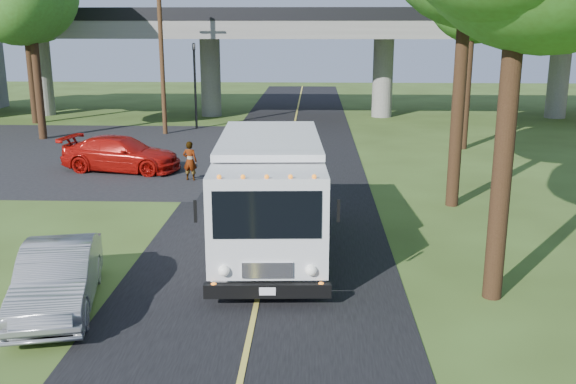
# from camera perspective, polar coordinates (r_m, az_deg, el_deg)

# --- Properties ---
(ground) EXTENTS (120.00, 120.00, 0.00)m
(ground) POSITION_cam_1_polar(r_m,az_deg,el_deg) (14.61, -2.94, -10.52)
(ground) COLOR #35491A
(ground) RESTS_ON ground
(road) EXTENTS (7.00, 90.00, 0.02)m
(road) POSITION_cam_1_polar(r_m,az_deg,el_deg) (24.02, -0.78, -0.35)
(road) COLOR black
(road) RESTS_ON ground
(parking_lot) EXTENTS (16.00, 18.00, 0.01)m
(parking_lot) POSITION_cam_1_polar(r_m,az_deg,el_deg) (34.07, -18.85, 3.31)
(parking_lot) COLOR black
(parking_lot) RESTS_ON ground
(lane_line) EXTENTS (0.12, 90.00, 0.01)m
(lane_line) POSITION_cam_1_polar(r_m,az_deg,el_deg) (24.02, -0.78, -0.31)
(lane_line) COLOR gold
(lane_line) RESTS_ON road
(overpass) EXTENTS (54.00, 10.00, 7.30)m
(overpass) POSITION_cam_1_polar(r_m,az_deg,el_deg) (45.22, 0.74, 12.48)
(overpass) COLOR slate
(overpass) RESTS_ON ground
(traffic_signal) EXTENTS (0.18, 0.22, 5.20)m
(traffic_signal) POSITION_cam_1_polar(r_m,az_deg,el_deg) (39.96, -8.28, 10.11)
(traffic_signal) COLOR black
(traffic_signal) RESTS_ON ground
(utility_pole) EXTENTS (1.60, 0.26, 9.00)m
(utility_pole) POSITION_cam_1_polar(r_m,az_deg,el_deg) (38.23, -11.17, 11.90)
(utility_pole) COLOR #472D19
(utility_pole) RESTS_ON ground
(tree_left_far) EXTENTS (5.26, 5.16, 9.89)m
(tree_left_far) POSITION_cam_1_polar(r_m,az_deg,el_deg) (44.84, -22.23, 15.13)
(tree_left_far) COLOR #382314
(tree_left_far) RESTS_ON ground
(step_van) EXTENTS (3.21, 7.78, 3.21)m
(step_van) POSITION_cam_1_polar(r_m,az_deg,el_deg) (17.65, -1.64, -0.04)
(step_van) COLOR silver
(step_van) RESTS_ON ground
(red_sedan) EXTENTS (5.51, 2.99, 1.52)m
(red_sedan) POSITION_cam_1_polar(r_m,az_deg,el_deg) (29.04, -14.59, 3.30)
(red_sedan) COLOR #A10E09
(red_sedan) RESTS_ON ground
(silver_sedan) EXTENTS (2.48, 4.63, 1.45)m
(silver_sedan) POSITION_cam_1_polar(r_m,az_deg,el_deg) (15.36, -19.79, -7.18)
(silver_sedan) COLOR gray
(silver_sedan) RESTS_ON ground
(pedestrian) EXTENTS (0.66, 0.50, 1.63)m
(pedestrian) POSITION_cam_1_polar(r_m,az_deg,el_deg) (26.62, -8.71, 2.74)
(pedestrian) COLOR gray
(pedestrian) RESTS_ON ground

